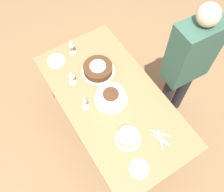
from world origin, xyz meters
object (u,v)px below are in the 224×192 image
Objects in this scene: cake_center_white at (111,97)px; person_cutting at (188,62)px; wine_glass_near at (71,75)px; cake_back_decorated at (128,137)px; wine_glass_extra at (84,100)px; cake_front_chocolate at (98,69)px; wine_glass_far at (71,44)px.

cake_center_white is 0.75m from person_cutting.
cake_center_white is at bearing -149.61° from wine_glass_near.
cake_center_white is 0.19× the size of person_cutting.
wine_glass_near is at bearing -24.18° from person_cutting.
cake_back_decorated is 0.85m from person_cutting.
person_cutting reaches higher than wine_glass_near.
cake_front_chocolate is at bearing -46.49° from wine_glass_extra.
wine_glass_far reaches higher than wine_glass_near.
wine_glass_near is (0.74, 0.12, 0.08)m from cake_back_decorated.
cake_front_chocolate is 0.28m from wine_glass_near.
wine_glass_near reaches higher than cake_back_decorated.
wine_glass_far is 0.13× the size of person_cutting.
wine_glass_near is 0.30m from wine_glass_extra.
cake_back_decorated is at bearing 21.04° from person_cutting.
wine_glass_near is at bearing -5.33° from wine_glass_extra.
person_cutting is (-0.19, -0.95, 0.07)m from wine_glass_extra.
cake_front_chocolate is at bearing -93.81° from wine_glass_near.
wine_glass_extra is 0.13× the size of person_cutting.
cake_back_decorated is 1.08× the size of wine_glass_far.
person_cutting is (0.25, -0.80, 0.16)m from cake_back_decorated.
cake_front_chocolate is (0.33, -0.06, -0.01)m from cake_center_white.
wine_glass_near is (0.35, 0.20, 0.08)m from cake_center_white.
wine_glass_extra is (-0.60, 0.19, -0.00)m from wine_glass_far.
cake_front_chocolate is 1.47× the size of cake_back_decorated.
wine_glass_extra is at bearing 133.51° from cake_front_chocolate.
wine_glass_near is at bearing 30.39° from cake_center_white.
wine_glass_extra is at bearing 162.43° from wine_glass_far.
cake_back_decorated is (-0.72, 0.14, 0.01)m from cake_front_chocolate.
person_cutting is (-0.47, -0.66, 0.17)m from cake_front_chocolate.
wine_glass_extra is (-0.28, 0.29, 0.10)m from cake_front_chocolate.
person_cutting reaches higher than cake_center_white.
wine_glass_extra reaches higher than cake_front_chocolate.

